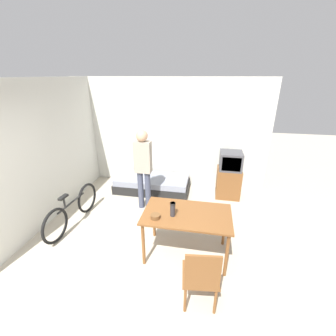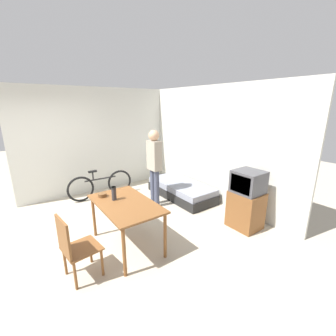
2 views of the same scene
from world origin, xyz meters
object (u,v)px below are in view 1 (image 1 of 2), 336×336
(thermos_flask, at_px, (173,209))
(mate_bowl, at_px, (155,216))
(tv, at_px, (229,175))
(dining_table, at_px, (187,218))
(bicycle, at_px, (73,210))
(daybed, at_px, (152,184))
(wooden_chair, at_px, (201,276))
(person_standing, at_px, (143,164))

(thermos_flask, height_order, mate_bowl, thermos_flask)
(tv, height_order, dining_table, tv)
(bicycle, bearing_deg, tv, 29.56)
(bicycle, bearing_deg, daybed, 55.23)
(daybed, xyz_separation_m, tv, (1.86, 0.05, 0.37))
(wooden_chair, bearing_deg, mate_bowl, 136.77)
(person_standing, bearing_deg, dining_table, -49.35)
(tv, relative_size, bicycle, 0.70)
(person_standing, relative_size, mate_bowl, 12.36)
(tv, height_order, thermos_flask, tv)
(bicycle, relative_size, thermos_flask, 7.19)
(person_standing, bearing_deg, thermos_flask, -57.48)
(wooden_chair, xyz_separation_m, thermos_flask, (-0.48, 0.79, 0.39))
(dining_table, bearing_deg, bicycle, 170.48)
(wooden_chair, bearing_deg, dining_table, 107.13)
(dining_table, height_order, person_standing, person_standing)
(daybed, height_order, wooden_chair, wooden_chair)
(wooden_chair, height_order, mate_bowl, wooden_chair)
(tv, distance_m, person_standing, 2.07)
(wooden_chair, bearing_deg, tv, 80.42)
(thermos_flask, bearing_deg, dining_table, 25.35)
(thermos_flask, xyz_separation_m, mate_bowl, (-0.24, -0.11, -0.09))
(mate_bowl, bearing_deg, person_standing, 112.75)
(wooden_chair, relative_size, bicycle, 0.58)
(dining_table, distance_m, person_standing, 1.64)
(tv, bearing_deg, wooden_chair, -99.58)
(daybed, relative_size, tv, 1.64)
(mate_bowl, bearing_deg, dining_table, 25.06)
(tv, bearing_deg, person_standing, -154.52)
(daybed, distance_m, dining_table, 2.36)
(wooden_chair, distance_m, person_standing, 2.54)
(tv, distance_m, dining_table, 2.23)
(mate_bowl, bearing_deg, thermos_flask, 24.81)
(daybed, xyz_separation_m, person_standing, (0.04, -0.82, 0.85))
(tv, xyz_separation_m, person_standing, (-1.82, -0.87, 0.48))
(thermos_flask, bearing_deg, tv, 65.80)
(tv, distance_m, thermos_flask, 2.42)
(dining_table, xyz_separation_m, person_standing, (-1.05, 1.22, 0.34))
(thermos_flask, distance_m, mate_bowl, 0.28)
(daybed, distance_m, tv, 1.90)
(daybed, height_order, person_standing, person_standing)
(daybed, xyz_separation_m, bicycle, (-1.15, -1.66, 0.15))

